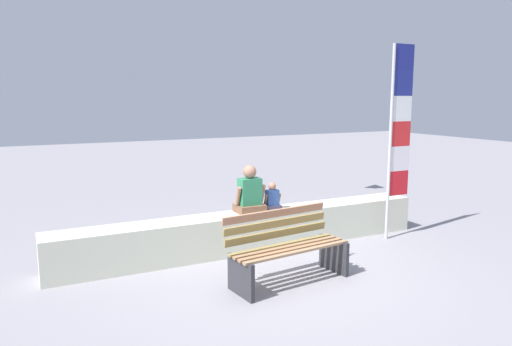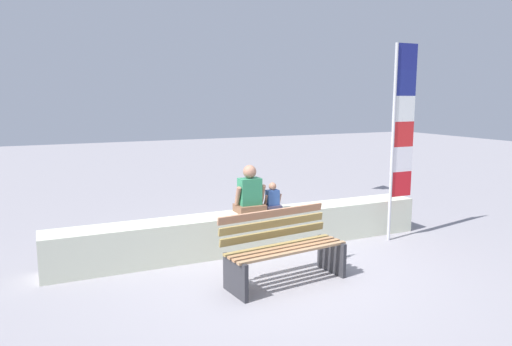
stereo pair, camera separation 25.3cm
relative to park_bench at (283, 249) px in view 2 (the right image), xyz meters
name	(u,v)px [view 2 (the right image)]	position (x,y,z in m)	size (l,w,h in m)	color
ground_plane	(280,270)	(0.14, 0.34, -0.41)	(40.00, 40.00, 0.00)	gray
seawall_ledge	(250,231)	(0.14, 1.34, -0.13)	(5.91, 0.53, 0.58)	beige
park_bench	(283,249)	(0.00, 0.00, 0.00)	(1.63, 0.78, 0.88)	#A17C58
person_adult	(250,194)	(0.16, 1.38, 0.45)	(0.47, 0.35, 0.72)	brown
person_child	(272,199)	(0.54, 1.38, 0.33)	(0.28, 0.21, 0.43)	#39334A
flag_banner	(400,129)	(2.53, 0.83, 1.39)	(0.44, 0.05, 3.14)	#B7B7BC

